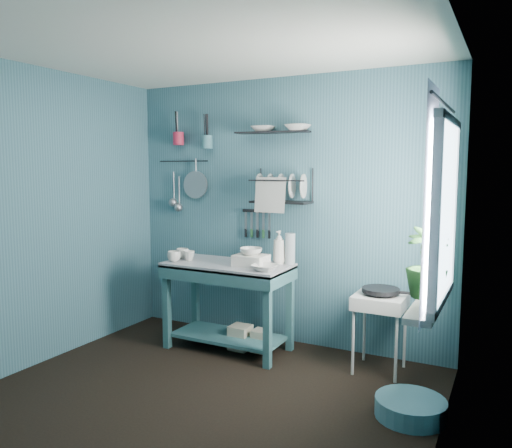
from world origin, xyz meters
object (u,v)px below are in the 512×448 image
at_px(water_bottle, 290,249).
at_px(utensil_cup_teal, 207,142).
at_px(work_counter, 228,306).
at_px(mug_mid, 189,256).
at_px(frying_pan, 381,290).
at_px(soap_bottle, 279,247).
at_px(colander, 195,185).
at_px(storage_tin_large, 240,337).
at_px(floor_basin, 411,408).
at_px(mug_left, 174,256).
at_px(mug_right, 182,254).
at_px(dish_rack, 281,186).
at_px(utensil_cup_magenta, 178,139).
at_px(wash_tub, 251,260).
at_px(potted_plant, 427,262).
at_px(storage_tin_small, 261,341).
at_px(hotplate_stand, 379,333).

distance_m(water_bottle, utensil_cup_teal, 1.39).
xyz_separation_m(work_counter, mug_mid, (-0.38, -0.06, 0.45)).
distance_m(work_counter, frying_pan, 1.39).
distance_m(mug_mid, frying_pan, 1.76).
xyz_separation_m(soap_bottle, colander, (-1.04, 0.22, 0.54)).
xyz_separation_m(storage_tin_large, floor_basin, (1.64, -0.59, -0.04)).
height_order(work_counter, mug_left, mug_left).
relative_size(mug_right, dish_rack, 0.22).
bearing_deg(floor_basin, utensil_cup_magenta, 159.98).
bearing_deg(storage_tin_large, utensil_cup_teal, 148.99).
bearing_deg(mug_right, work_counter, 0.00).
relative_size(mug_left, wash_tub, 0.44).
height_order(work_counter, storage_tin_large, work_counter).
distance_m(dish_rack, floor_basin, 2.16).
relative_size(frying_pan, colander, 1.07).
height_order(potted_plant, floor_basin, potted_plant).
relative_size(colander, storage_tin_small, 1.40).
height_order(wash_tub, floor_basin, wash_tub).
bearing_deg(utensil_cup_magenta, dish_rack, -2.42).
distance_m(mug_right, storage_tin_large, 0.96).
xyz_separation_m(work_counter, mug_left, (-0.48, -0.16, 0.45)).
distance_m(work_counter, utensil_cup_magenta, 1.80).
height_order(frying_pan, utensil_cup_magenta, utensil_cup_magenta).
bearing_deg(work_counter, utensil_cup_teal, 146.90).
bearing_deg(work_counter, potted_plant, -9.52).
distance_m(mug_right, wash_tub, 0.75).
distance_m(soap_bottle, storage_tin_large, 0.91).
bearing_deg(utensil_cup_teal, potted_plant, -22.14).
height_order(mug_left, mug_right, same).
relative_size(soap_bottle, colander, 1.07).
distance_m(utensil_cup_magenta, storage_tin_small, 2.19).
xyz_separation_m(dish_rack, storage_tin_large, (-0.28, -0.29, -1.39)).
xyz_separation_m(soap_bottle, storage_tin_large, (-0.32, -0.15, -0.84)).
relative_size(dish_rack, potted_plant, 1.19).
height_order(utensil_cup_magenta, storage_tin_small, utensil_cup_magenta).
height_order(hotplate_stand, floor_basin, hotplate_stand).
height_order(wash_tub, soap_bottle, soap_bottle).
xyz_separation_m(utensil_cup_magenta, storage_tin_large, (0.91, -0.34, -1.85)).
xyz_separation_m(work_counter, floor_basin, (1.74, -0.54, -0.34)).
xyz_separation_m(mug_left, storage_tin_large, (0.58, 0.21, -0.74)).
bearing_deg(colander, frying_pan, -8.02).
height_order(mug_right, frying_pan, mug_right).
height_order(mug_left, storage_tin_large, mug_left).
distance_m(potted_plant, storage_tin_small, 1.88).
xyz_separation_m(utensil_cup_magenta, floor_basin, (2.54, -0.93, -1.90)).
distance_m(soap_bottle, frying_pan, 0.98).
relative_size(dish_rack, storage_tin_large, 2.50).
height_order(mug_mid, storage_tin_large, mug_mid).
relative_size(water_bottle, hotplate_stand, 0.44).
relative_size(wash_tub, floor_basin, 0.60).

